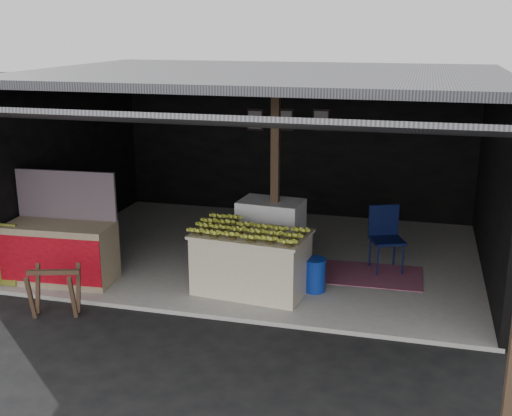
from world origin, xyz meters
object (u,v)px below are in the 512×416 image
(sawhorse, at_px, (55,287))
(plastic_chair, at_px, (385,232))
(banana_table, at_px, (251,262))
(neighbor_stall, at_px, (61,249))
(water_barrel, at_px, (315,276))
(white_crate, at_px, (271,234))

(sawhorse, relative_size, plastic_chair, 0.73)
(banana_table, relative_size, neighbor_stall, 1.04)
(banana_table, distance_m, water_barrel, 0.91)
(sawhorse, bearing_deg, water_barrel, 9.12)
(sawhorse, distance_m, plastic_chair, 4.86)
(banana_table, xyz_separation_m, water_barrel, (0.86, 0.22, -0.21))
(banana_table, bearing_deg, sawhorse, -143.93)
(sawhorse, bearing_deg, plastic_chair, 16.54)
(neighbor_stall, xyz_separation_m, sawhorse, (0.50, -1.00, -0.13))
(white_crate, height_order, plastic_chair, white_crate)
(neighbor_stall, height_order, water_barrel, neighbor_stall)
(sawhorse, height_order, plastic_chair, plastic_chair)
(banana_table, distance_m, sawhorse, 2.65)
(white_crate, relative_size, neighbor_stall, 0.66)
(neighbor_stall, relative_size, sawhorse, 2.21)
(banana_table, distance_m, white_crate, 1.02)
(banana_table, relative_size, plastic_chair, 1.67)
(white_crate, bearing_deg, sawhorse, -129.07)
(neighbor_stall, bearing_deg, white_crate, 22.05)
(sawhorse, bearing_deg, neighbor_stall, 99.21)
(white_crate, height_order, water_barrel, white_crate)
(neighbor_stall, bearing_deg, sawhorse, -67.21)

